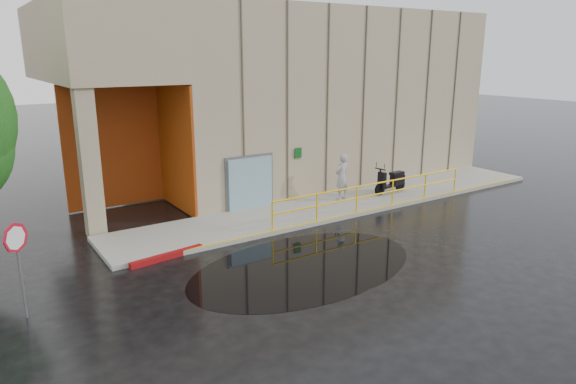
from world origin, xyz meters
The scene contains 9 objects.
ground centered at (0.00, 0.00, 0.00)m, with size 120.00×120.00×0.00m, color black.
sidewalk centered at (4.00, 4.50, 0.07)m, with size 20.00×3.00×0.15m, color gray.
building centered at (5.10, 10.98, 4.21)m, with size 20.00×10.17×8.00m.
guardrail centered at (4.25, 3.15, 0.68)m, with size 9.56×0.06×1.03m.
person centered at (3.96, 4.87, 1.12)m, with size 0.70×0.46×1.93m, color #9D9CA0.
scooter centered at (6.44, 4.51, 0.96)m, with size 1.85×0.70×1.42m.
stop_sign centered at (-8.42, 1.39, 1.75)m, with size 0.57×0.49×2.37m.
red_curb centered at (-4.34, 3.03, 0.09)m, with size 2.40×0.18×0.18m, color maroon.
puddle centered at (-1.18, 0.26, 0.00)m, with size 7.40×4.56×0.01m, color black.
Camera 1 is at (-9.30, -11.13, 6.03)m, focal length 32.00 mm.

